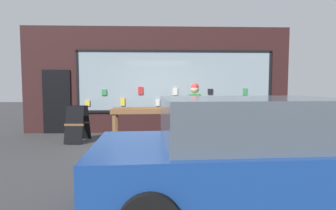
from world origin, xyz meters
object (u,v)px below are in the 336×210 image
(person_browsing, at_px, (195,109))
(small_dog, at_px, (179,136))
(display_table_main, at_px, (157,114))
(parked_car, at_px, (250,150))
(sandwich_board_sign, at_px, (78,124))

(person_browsing, height_order, small_dog, person_browsing)
(display_table_main, bearing_deg, small_dog, -47.51)
(person_browsing, relative_size, small_dog, 3.04)
(display_table_main, relative_size, small_dog, 4.71)
(person_browsing, bearing_deg, small_dog, 103.62)
(display_table_main, relative_size, parked_car, 0.63)
(display_table_main, distance_m, parked_car, 4.21)
(small_dog, bearing_deg, parked_car, 163.50)
(sandwich_board_sign, height_order, parked_car, parked_car)
(display_table_main, height_order, parked_car, parked_car)
(display_table_main, xyz_separation_m, parked_car, (1.22, -4.03, -0.03))
(small_dog, distance_m, sandwich_board_sign, 2.90)
(display_table_main, height_order, small_dog, display_table_main)
(person_browsing, distance_m, sandwich_board_sign, 3.29)
(small_dog, height_order, sandwich_board_sign, sandwich_board_sign)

